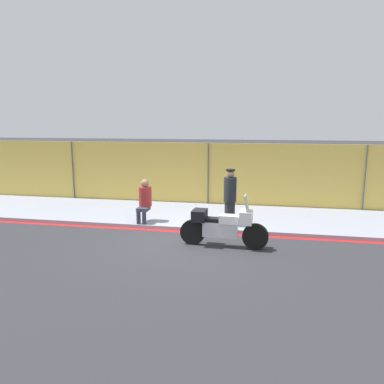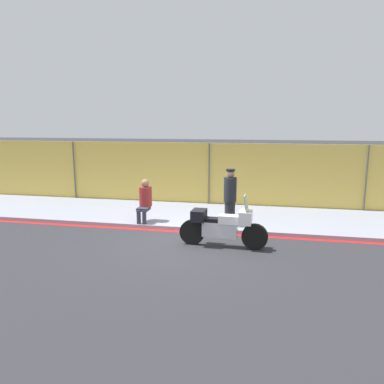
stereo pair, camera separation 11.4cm
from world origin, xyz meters
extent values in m
plane|color=#2D2D33|center=(0.00, 0.00, 0.00)|extent=(120.00, 120.00, 0.00)
cube|color=#8E93A3|center=(0.00, 2.67, 0.06)|extent=(42.24, 3.47, 0.12)
cube|color=red|center=(0.00, 0.85, 0.00)|extent=(42.24, 0.18, 0.01)
cube|color=gold|center=(0.00, 4.50, 1.24)|extent=(40.13, 0.08, 2.48)
cylinder|color=#4C4C51|center=(-5.68, 4.40, 1.24)|extent=(0.05, 0.05, 2.48)
cylinder|color=#4C4C51|center=(0.00, 4.40, 1.24)|extent=(0.05, 0.05, 2.48)
cylinder|color=#4C4C51|center=(5.68, 4.40, 1.24)|extent=(0.05, 0.05, 2.48)
cylinder|color=black|center=(1.96, -0.30, 0.34)|extent=(0.69, 0.17, 0.68)
cylinder|color=black|center=(0.28, -0.22, 0.34)|extent=(0.69, 0.17, 0.68)
cube|color=silver|center=(1.04, -0.25, 0.47)|extent=(0.94, 0.32, 0.40)
cube|color=white|center=(1.27, -0.26, 0.76)|extent=(0.53, 0.33, 0.22)
cube|color=black|center=(0.94, -0.25, 0.72)|extent=(0.61, 0.31, 0.10)
cube|color=white|center=(1.71, -0.28, 0.84)|extent=(0.34, 0.49, 0.34)
cube|color=silver|center=(1.71, -0.28, 1.22)|extent=(0.12, 0.42, 0.42)
cube|color=black|center=(0.47, -0.23, 0.82)|extent=(0.38, 0.52, 0.30)
cylinder|color=#1E2328|center=(1.12, 1.47, 0.50)|extent=(0.32, 0.32, 0.75)
cylinder|color=#1E2328|center=(1.12, 1.47, 1.24)|extent=(0.39, 0.39, 0.75)
sphere|color=#A37556|center=(1.12, 1.47, 1.74)|extent=(0.24, 0.24, 0.24)
cylinder|color=black|center=(1.12, 1.47, 1.84)|extent=(0.28, 0.28, 0.05)
cylinder|color=#2D3342|center=(-1.70, 1.05, 0.34)|extent=(0.13, 0.13, 0.44)
cylinder|color=#2D3342|center=(-1.51, 1.05, 0.34)|extent=(0.13, 0.13, 0.44)
cube|color=#2D3342|center=(-1.60, 1.27, 0.56)|extent=(0.35, 0.44, 0.10)
cylinder|color=maroon|center=(-1.60, 1.48, 0.92)|extent=(0.41, 0.41, 0.62)
sphere|color=#A37556|center=(-1.60, 1.48, 1.35)|extent=(0.25, 0.25, 0.25)
camera|label=1|loc=(2.13, -9.80, 3.29)|focal=35.00mm
camera|label=2|loc=(2.24, -9.78, 3.29)|focal=35.00mm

